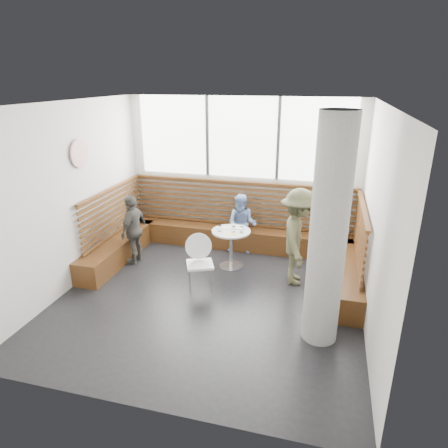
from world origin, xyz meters
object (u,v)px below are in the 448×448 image
(child_left, at_px, (134,229))
(concrete_column, at_px, (328,235))
(cafe_table, at_px, (231,241))
(child_back, at_px, (242,225))
(adult_man, at_px, (298,237))
(cafe_chair, at_px, (201,258))

(child_left, bearing_deg, concrete_column, 70.55)
(cafe_table, bearing_deg, child_back, 85.24)
(concrete_column, bearing_deg, child_back, 123.62)
(adult_man, relative_size, child_left, 1.26)
(child_back, bearing_deg, child_left, -152.40)
(child_left, bearing_deg, cafe_table, 101.62)
(concrete_column, height_order, cafe_table, concrete_column)
(cafe_chair, relative_size, child_left, 0.70)
(cafe_chair, bearing_deg, cafe_table, 47.72)
(cafe_table, xyz_separation_m, child_left, (-1.94, -0.26, 0.15))
(concrete_column, height_order, child_back, concrete_column)
(cafe_chair, distance_m, child_left, 1.76)
(adult_man, bearing_deg, concrete_column, -168.36)
(child_back, xyz_separation_m, child_left, (-2.00, -0.97, 0.06))
(cafe_chair, xyz_separation_m, child_left, (-1.62, 0.66, 0.12))
(child_back, bearing_deg, cafe_chair, -101.28)
(cafe_table, bearing_deg, child_left, -172.40)
(concrete_column, xyz_separation_m, cafe_chair, (-2.09, 0.95, -1.02))
(concrete_column, relative_size, cafe_chair, 3.25)
(cafe_table, height_order, child_back, child_back)
(cafe_table, relative_size, cafe_chair, 0.79)
(concrete_column, height_order, cafe_chair, concrete_column)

